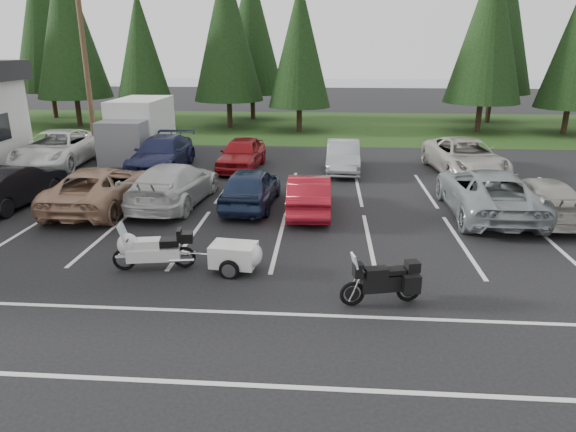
# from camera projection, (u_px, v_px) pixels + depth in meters

# --- Properties ---
(ground) EXTENTS (120.00, 120.00, 0.00)m
(ground) POSITION_uv_depth(u_px,v_px,m) (258.00, 252.00, 14.54)
(ground) COLOR black
(ground) RESTS_ON ground
(grass_strip) EXTENTS (80.00, 16.00, 0.01)m
(grass_strip) POSITION_uv_depth(u_px,v_px,m) (301.00, 126.00, 37.25)
(grass_strip) COLOR #183310
(grass_strip) RESTS_ON ground
(lake_water) EXTENTS (70.00, 50.00, 0.02)m
(lake_water) POSITION_uv_depth(u_px,v_px,m) (344.00, 91.00, 66.29)
(lake_water) COLOR slate
(lake_water) RESTS_ON ground
(utility_pole) EXTENTS (1.60, 0.26, 9.00)m
(utility_pole) POSITION_uv_depth(u_px,v_px,m) (86.00, 64.00, 25.11)
(utility_pole) COLOR #473321
(utility_pole) RESTS_ON ground
(box_truck) EXTENTS (2.40, 5.60, 2.90)m
(box_truck) POSITION_uv_depth(u_px,v_px,m) (135.00, 129.00, 26.47)
(box_truck) COLOR silver
(box_truck) RESTS_ON ground
(stall_markings) EXTENTS (32.00, 16.00, 0.01)m
(stall_markings) POSITION_uv_depth(u_px,v_px,m) (266.00, 228.00, 16.43)
(stall_markings) COLOR silver
(stall_markings) RESTS_ON ground
(conifer_2) EXTENTS (5.10, 5.10, 11.89)m
(conifer_2) POSITION_uv_depth(u_px,v_px,m) (67.00, 24.00, 35.04)
(conifer_2) COLOR #332316
(conifer_2) RESTS_ON ground
(conifer_3) EXTENTS (3.87, 3.87, 9.02)m
(conifer_3) POSITION_uv_depth(u_px,v_px,m) (141.00, 50.00, 33.86)
(conifer_3) COLOR #332316
(conifer_3) RESTS_ON ground
(conifer_4) EXTENTS (4.80, 4.80, 11.17)m
(conifer_4) POSITION_uv_depth(u_px,v_px,m) (227.00, 30.00, 34.49)
(conifer_4) COLOR #332316
(conifer_4) RESTS_ON ground
(conifer_5) EXTENTS (4.14, 4.14, 9.63)m
(conifer_5) POSITION_uv_depth(u_px,v_px,m) (300.00, 44.00, 33.20)
(conifer_5) COLOR #332316
(conifer_5) RESTS_ON ground
(conifer_6) EXTENTS (4.93, 4.93, 11.48)m
(conifer_6) POSITION_uv_depth(u_px,v_px,m) (489.00, 26.00, 32.48)
(conifer_6) COLOR #332316
(conifer_6) RESTS_ON ground
(conifer_back_a) EXTENTS (5.28, 5.28, 12.30)m
(conifer_back_a) POSITION_uv_depth(u_px,v_px,m) (43.00, 23.00, 39.22)
(conifer_back_a) COLOR #332316
(conifer_back_a) RESTS_ON ground
(conifer_back_b) EXTENTS (4.97, 4.97, 11.58)m
(conifer_back_b) POSITION_uv_depth(u_px,v_px,m) (251.00, 28.00, 38.70)
(conifer_back_b) COLOR #332316
(conifer_back_b) RESTS_ON ground
(conifer_back_c) EXTENTS (5.50, 5.50, 12.81)m
(conifer_back_c) POSITION_uv_depth(u_px,v_px,m) (500.00, 17.00, 36.54)
(conifer_back_c) COLOR #332316
(conifer_back_c) RESTS_ON ground
(car_near_1) EXTENTS (2.04, 4.70, 1.50)m
(car_near_1) POSITION_uv_depth(u_px,v_px,m) (13.00, 185.00, 18.54)
(car_near_1) COLOR black
(car_near_1) RESTS_ON ground
(car_near_2) EXTENTS (2.51, 5.40, 1.50)m
(car_near_2) POSITION_uv_depth(u_px,v_px,m) (101.00, 188.00, 18.27)
(car_near_2) COLOR #A3795E
(car_near_2) RESTS_ON ground
(car_near_3) EXTENTS (2.61, 5.42, 1.52)m
(car_near_3) POSITION_uv_depth(u_px,v_px,m) (174.00, 184.00, 18.67)
(car_near_3) COLOR beige
(car_near_3) RESTS_ON ground
(car_near_4) EXTENTS (1.95, 4.38, 1.46)m
(car_near_4) POSITION_uv_depth(u_px,v_px,m) (251.00, 187.00, 18.43)
(car_near_4) COLOR #1B2744
(car_near_4) RESTS_ON ground
(car_near_5) EXTENTS (1.51, 4.13, 1.35)m
(car_near_5) POSITION_uv_depth(u_px,v_px,m) (309.00, 194.00, 17.77)
(car_near_5) COLOR maroon
(car_near_5) RESTS_ON ground
(car_near_6) EXTENTS (2.70, 5.76, 1.60)m
(car_near_6) POSITION_uv_depth(u_px,v_px,m) (487.00, 192.00, 17.54)
(car_near_6) COLOR gray
(car_near_6) RESTS_ON ground
(car_near_7) EXTENTS (1.97, 4.73, 1.36)m
(car_near_7) POSITION_uv_depth(u_px,v_px,m) (540.00, 198.00, 17.24)
(car_near_7) COLOR #A5A297
(car_near_7) RESTS_ON ground
(car_far_0) EXTENTS (3.13, 6.15, 1.67)m
(car_far_0) POSITION_uv_depth(u_px,v_px,m) (57.00, 149.00, 24.72)
(car_far_0) COLOR white
(car_far_0) RESTS_ON ground
(car_far_1) EXTENTS (2.22, 5.33, 1.54)m
(car_far_1) POSITION_uv_depth(u_px,v_px,m) (162.00, 154.00, 23.82)
(car_far_1) COLOR #1C2046
(car_far_1) RESTS_ON ground
(car_far_2) EXTENTS (2.05, 4.45, 1.48)m
(car_far_2) POSITION_uv_depth(u_px,v_px,m) (242.00, 154.00, 24.04)
(car_far_2) COLOR maroon
(car_far_2) RESTS_ON ground
(car_far_3) EXTENTS (1.55, 4.24, 1.39)m
(car_far_3) POSITION_uv_depth(u_px,v_px,m) (343.00, 156.00, 23.66)
(car_far_3) COLOR gray
(car_far_3) RESTS_ON ground
(car_far_4) EXTENTS (3.18, 5.89, 1.57)m
(car_far_4) POSITION_uv_depth(u_px,v_px,m) (465.00, 157.00, 23.10)
(car_far_4) COLOR #AFA9A0
(car_far_4) RESTS_ON ground
(touring_motorcycle) EXTENTS (2.44, 1.12, 1.30)m
(touring_motorcycle) POSITION_uv_depth(u_px,v_px,m) (153.00, 246.00, 13.22)
(touring_motorcycle) COLOR silver
(touring_motorcycle) RESTS_ON ground
(cargo_trailer) EXTENTS (1.76, 1.12, 0.77)m
(cargo_trailer) POSITION_uv_depth(u_px,v_px,m) (234.00, 258.00, 13.16)
(cargo_trailer) COLOR silver
(cargo_trailer) RESTS_ON ground
(adventure_motorcycle) EXTENTS (2.21, 1.19, 1.28)m
(adventure_motorcycle) POSITION_uv_depth(u_px,v_px,m) (381.00, 278.00, 11.43)
(adventure_motorcycle) COLOR black
(adventure_motorcycle) RESTS_ON ground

